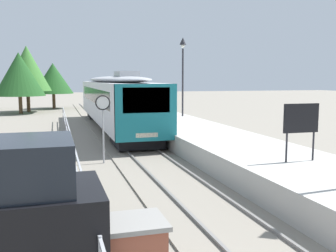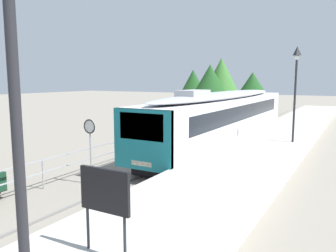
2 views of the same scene
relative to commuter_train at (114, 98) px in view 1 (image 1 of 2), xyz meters
name	(u,v)px [view 1 (image 1 of 2)]	position (x,y,z in m)	size (l,w,h in m)	color
ground_plane	(71,135)	(-3.00, -2.02, -2.15)	(160.00, 160.00, 0.00)	gray
track_rails	(119,133)	(0.00, -2.02, -2.11)	(3.20, 60.00, 0.14)	gray
commuter_train	(114,98)	(0.00, 0.00, 0.00)	(2.82, 19.73, 3.74)	silver
station_platform	(168,125)	(3.25, -2.02, -1.70)	(3.90, 60.00, 0.90)	#B7B5AD
platform_lamp_mid_platform	(183,62)	(4.55, -1.11, 2.48)	(0.34, 0.34, 5.35)	#232328
platform_notice_board	(301,120)	(3.40, -16.11, 0.04)	(1.20, 0.08, 1.80)	#232328
speed_limit_sign	(103,112)	(-2.02, -10.60, -0.02)	(0.61, 0.10, 2.81)	#9EA0A5
brick_utility_cabinet	(129,252)	(-2.74, -20.22, -1.57)	(1.21, 0.99, 1.13)	brown
carpark_fence	(73,149)	(-3.30, -12.02, -1.24)	(0.06, 36.06, 1.25)	#9EA0A5
tree_behind_station_far	(27,68)	(-6.61, 16.87, 2.41)	(4.85, 4.85, 6.91)	brown
tree_distant_left	(53,78)	(-4.05, 21.00, 1.39)	(4.59, 4.59, 5.31)	brown
tree_distant_centre	(19,74)	(-7.25, 15.01, 1.79)	(4.97, 4.97, 6.10)	brown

